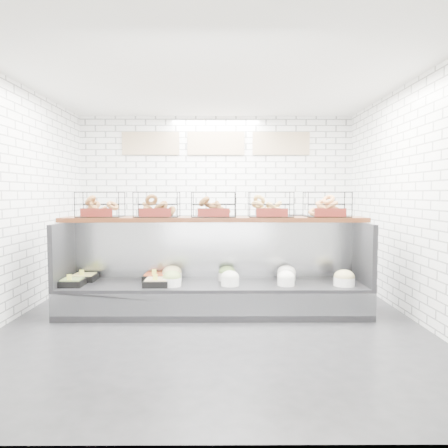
{
  "coord_description": "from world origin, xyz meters",
  "views": [
    {
      "loc": [
        0.11,
        -5.39,
        1.58
      ],
      "look_at": [
        0.14,
        0.45,
        1.17
      ],
      "focal_mm": 35.0,
      "sensor_mm": 36.0,
      "label": 1
    }
  ],
  "objects": [
    {
      "name": "display_case",
      "position": [
        -0.0,
        0.34,
        0.33
      ],
      "size": [
        4.0,
        0.9,
        1.2
      ],
      "color": "black",
      "rests_on": "ground"
    },
    {
      "name": "bagel_shelf",
      "position": [
        0.0,
        0.52,
        1.38
      ],
      "size": [
        4.1,
        0.5,
        0.4
      ],
      "color": "#411D0D",
      "rests_on": "display_case"
    },
    {
      "name": "room_shell",
      "position": [
        0.0,
        0.6,
        2.06
      ],
      "size": [
        5.02,
        5.51,
        3.01
      ],
      "color": "white",
      "rests_on": "ground"
    },
    {
      "name": "prep_counter",
      "position": [
        0.0,
        2.43,
        0.47
      ],
      "size": [
        4.0,
        0.6,
        1.2
      ],
      "color": "#93969B",
      "rests_on": "ground"
    },
    {
      "name": "ground",
      "position": [
        0.0,
        0.0,
        0.0
      ],
      "size": [
        5.5,
        5.5,
        0.0
      ],
      "primitive_type": "plane",
      "color": "black",
      "rests_on": "ground"
    }
  ]
}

